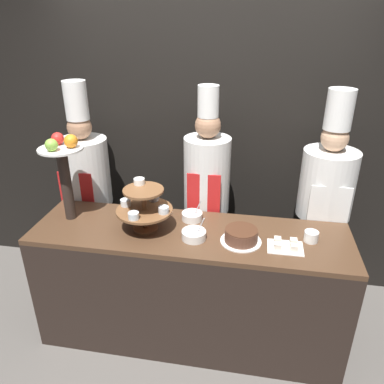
% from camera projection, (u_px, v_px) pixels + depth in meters
% --- Properties ---
extents(ground_plane, '(14.00, 14.00, 0.00)m').
position_uv_depth(ground_plane, '(182.00, 365.00, 2.65)').
color(ground_plane, '#5B5651').
extents(wall_back, '(10.00, 0.06, 2.80)m').
position_uv_depth(wall_back, '(208.00, 128.00, 3.11)').
color(wall_back, black).
rests_on(wall_back, ground_plane).
extents(buffet_counter, '(2.16, 0.61, 0.92)m').
position_uv_depth(buffet_counter, '(190.00, 286.00, 2.73)').
color(buffet_counter, black).
rests_on(buffet_counter, ground_plane).
extents(tiered_stand, '(0.38, 0.38, 0.34)m').
position_uv_depth(tiered_stand, '(144.00, 206.00, 2.49)').
color(tiered_stand, brown).
rests_on(tiered_stand, buffet_counter).
extents(fruit_pedestal, '(0.30, 0.30, 0.62)m').
position_uv_depth(fruit_pedestal, '(64.00, 164.00, 2.53)').
color(fruit_pedestal, '#2D231E').
rests_on(fruit_pedestal, buffet_counter).
extents(cake_round, '(0.27, 0.27, 0.09)m').
position_uv_depth(cake_round, '(241.00, 236.00, 2.40)').
color(cake_round, white).
rests_on(cake_round, buffet_counter).
extents(cup_white, '(0.09, 0.09, 0.07)m').
position_uv_depth(cup_white, '(311.00, 236.00, 2.41)').
color(cup_white, white).
rests_on(cup_white, buffet_counter).
extents(cake_square_tray, '(0.22, 0.17, 0.05)m').
position_uv_depth(cake_square_tray, '(285.00, 245.00, 2.34)').
color(cake_square_tray, white).
rests_on(cake_square_tray, buffet_counter).
extents(serving_bowl_near, '(0.16, 0.16, 0.16)m').
position_uv_depth(serving_bowl_near, '(194.00, 235.00, 2.44)').
color(serving_bowl_near, white).
rests_on(serving_bowl_near, buffet_counter).
extents(serving_bowl_far, '(0.15, 0.15, 0.16)m').
position_uv_depth(serving_bowl_far, '(192.00, 216.00, 2.67)').
color(serving_bowl_far, white).
rests_on(serving_bowl_far, buffet_counter).
extents(chef_left, '(0.39, 0.39, 1.81)m').
position_uv_depth(chef_left, '(87.00, 187.00, 3.11)').
color(chef_left, '#28282D').
rests_on(chef_left, ground_plane).
extents(chef_center_left, '(0.36, 0.36, 1.81)m').
position_uv_depth(chef_center_left, '(207.00, 192.00, 2.94)').
color(chef_center_left, '#28282D').
rests_on(chef_center_left, ground_plane).
extents(chef_center_right, '(0.40, 0.40, 1.81)m').
position_uv_depth(chef_center_right, '(324.00, 203.00, 2.81)').
color(chef_center_right, black).
rests_on(chef_center_right, ground_plane).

